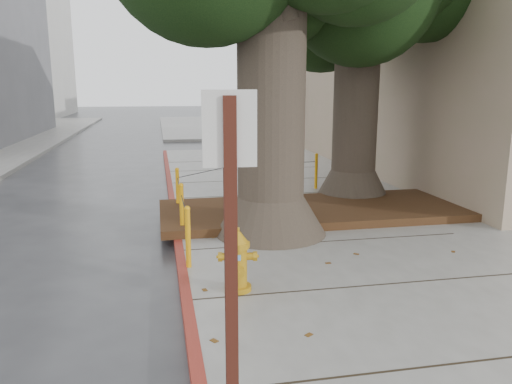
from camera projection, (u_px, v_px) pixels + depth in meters
ground at (336, 299)px, 6.73m from camera, size 140.00×140.00×0.00m
sidewalk_far at (272, 125)px, 36.65m from camera, size 16.00×20.00×0.15m
curb_red at (178, 246)px, 8.73m from camera, size 0.14×26.00×0.16m
planter_bed at (313, 210)px, 10.59m from camera, size 6.40×2.60×0.16m
building_side_white at (429, 61)px, 33.79m from camera, size 10.00×10.00×9.00m
building_side_grey at (459, 47)px, 40.38m from camera, size 12.00×14.00×12.00m
bollard_ring at (227, 189)px, 10.63m from camera, size 3.79×5.39×0.95m
fire_hydrant at (238, 260)px, 6.54m from camera, size 0.46×0.42×0.86m
signpost at (232, 317)px, 2.55m from camera, size 0.26×0.07×2.64m
car_silver at (269, 129)px, 25.24m from camera, size 4.12×1.88×1.37m
car_red at (393, 127)px, 27.48m from camera, size 3.87×1.43×1.26m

